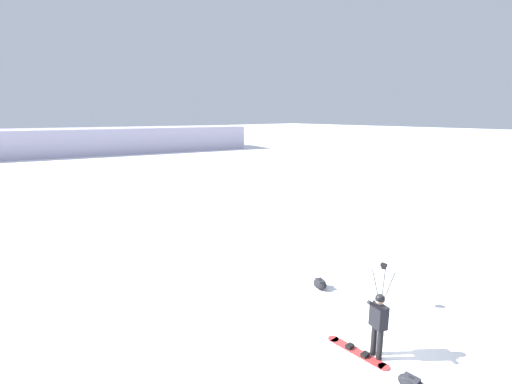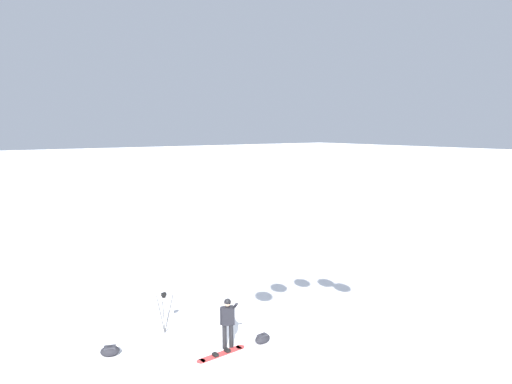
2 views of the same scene
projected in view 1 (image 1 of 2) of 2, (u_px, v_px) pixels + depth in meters
ground_plane at (369, 339)px, 9.66m from camera, size 300.00×300.00×0.00m
snowboarder at (378, 319)px, 8.74m from camera, size 0.74×0.46×1.68m
snowboard at (357, 352)px, 9.10m from camera, size 0.31×1.73×0.10m
gear_bag_large at (411, 383)px, 7.86m from camera, size 0.38×0.58×0.30m
camera_tripod at (383, 277)px, 10.99m from camera, size 0.67×0.56×1.44m
gear_bag_small at (320, 284)px, 12.40m from camera, size 0.57×0.68×0.32m
distant_ridge at (100, 141)px, 54.56m from camera, size 44.65×16.85×3.68m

